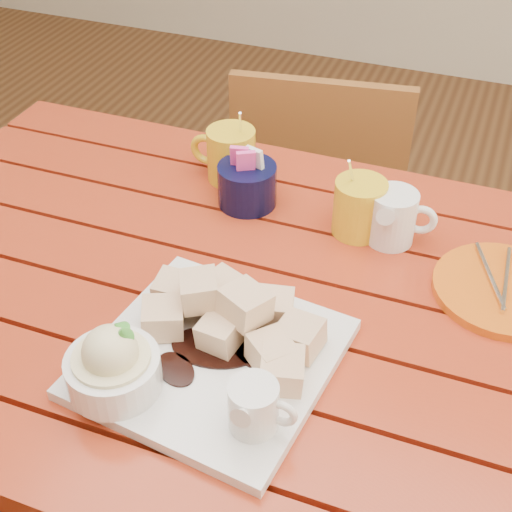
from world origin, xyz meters
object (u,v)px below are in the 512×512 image
at_px(coffee_mug_left, 230,154).
at_px(chair_far, 320,201).
at_px(coffee_mug_right, 361,207).
at_px(orange_saucer, 505,290).
at_px(table, 237,341).
at_px(dessert_plate, 193,352).

height_order(coffee_mug_left, chair_far, coffee_mug_left).
xyz_separation_m(coffee_mug_left, coffee_mug_right, (0.25, -0.07, -0.00)).
relative_size(coffee_mug_left, orange_saucer, 0.69).
distance_m(table, chair_far, 0.71).
distance_m(dessert_plate, chair_far, 0.90).
distance_m(dessert_plate, orange_saucer, 0.45).
bearing_deg(coffee_mug_right, table, -133.19).
distance_m(coffee_mug_left, orange_saucer, 0.50).
distance_m(orange_saucer, chair_far, 0.76).
bearing_deg(coffee_mug_right, chair_far, 101.98).
distance_m(coffee_mug_left, coffee_mug_right, 0.26).
distance_m(dessert_plate, coffee_mug_left, 0.45).
bearing_deg(table, chair_far, 95.23).
distance_m(table, dessert_plate, 0.21).
relative_size(coffee_mug_right, chair_far, 0.17).
bearing_deg(table, dessert_plate, -86.56).
xyz_separation_m(dessert_plate, chair_far, (-0.07, 0.84, -0.33)).
bearing_deg(dessert_plate, chair_far, 94.89).
bearing_deg(table, coffee_mug_left, 113.90).
bearing_deg(chair_far, coffee_mug_right, 103.17).
bearing_deg(coffee_mug_right, coffee_mug_left, 154.19).
relative_size(table, coffee_mug_right, 8.93).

